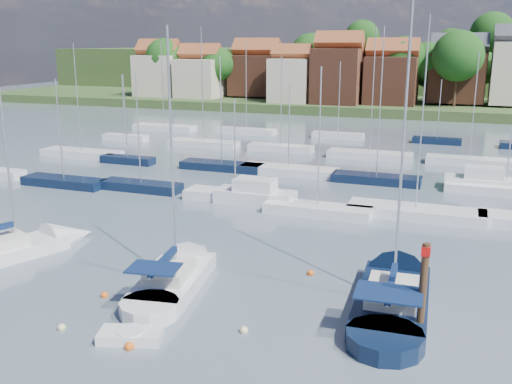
% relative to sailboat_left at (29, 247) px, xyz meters
% --- Properties ---
extents(ground, '(260.00, 260.00, 0.00)m').
position_rel_sailboat_left_xyz_m(ground, '(15.48, 36.46, -0.36)').
color(ground, '#4D5B69').
rests_on(ground, ground).
extents(sailboat_left, '(6.86, 11.42, 15.14)m').
position_rel_sailboat_left_xyz_m(sailboat_left, '(0.00, 0.00, 0.00)').
color(sailboat_left, silver).
rests_on(sailboat_left, ground).
extents(sailboat_centre, '(4.85, 12.00, 15.85)m').
position_rel_sailboat_left_xyz_m(sailboat_centre, '(11.66, -0.31, -0.00)').
color(sailboat_centre, silver).
rests_on(sailboat_centre, ground).
extents(sailboat_navy, '(4.27, 13.93, 18.98)m').
position_rel_sailboat_left_xyz_m(sailboat_navy, '(23.94, 1.89, -0.01)').
color(sailboat_navy, black).
rests_on(sailboat_navy, ground).
extents(tender, '(3.26, 2.17, 0.65)m').
position_rel_sailboat_left_xyz_m(tender, '(12.86, -7.83, -0.11)').
color(tender, silver).
rests_on(tender, ground).
extents(timber_piling, '(0.40, 0.40, 7.04)m').
position_rel_sailboat_left_xyz_m(timber_piling, '(25.67, -2.86, 1.14)').
color(timber_piling, '#4C331E').
rests_on(timber_piling, ground).
extents(buoy_b, '(0.41, 0.41, 0.41)m').
position_rel_sailboat_left_xyz_m(buoy_b, '(9.08, -8.08, -0.36)').
color(buoy_b, beige).
rests_on(buoy_b, ground).
extents(buoy_c, '(0.42, 0.42, 0.42)m').
position_rel_sailboat_left_xyz_m(buoy_c, '(8.89, -4.21, -0.36)').
color(buoy_c, '#D85914').
rests_on(buoy_c, ground).
extents(buoy_d, '(0.43, 0.43, 0.43)m').
position_rel_sailboat_left_xyz_m(buoy_d, '(17.60, -5.25, -0.36)').
color(buoy_d, beige).
rests_on(buoy_d, ground).
extents(buoy_e, '(0.43, 0.43, 0.43)m').
position_rel_sailboat_left_xyz_m(buoy_e, '(18.81, 2.79, -0.36)').
color(buoy_e, '#D85914').
rests_on(buoy_e, ground).
extents(buoy_f, '(0.43, 0.43, 0.43)m').
position_rel_sailboat_left_xyz_m(buoy_f, '(24.39, -4.50, -0.36)').
color(buoy_f, beige).
rests_on(buoy_f, ground).
extents(buoy_g, '(0.47, 0.47, 0.47)m').
position_rel_sailboat_left_xyz_m(buoy_g, '(13.21, -8.51, -0.36)').
color(buoy_g, '#D85914').
rests_on(buoy_g, ground).
extents(marina_field, '(79.62, 41.41, 15.93)m').
position_rel_sailboat_left_xyz_m(marina_field, '(17.39, 31.60, 0.08)').
color(marina_field, silver).
rests_on(marina_field, ground).
extents(far_shore_town, '(212.46, 90.00, 22.27)m').
position_rel_sailboat_left_xyz_m(far_shore_town, '(17.71, 129.12, 4.25)').
color(far_shore_town, '#404F27').
rests_on(far_shore_town, ground).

